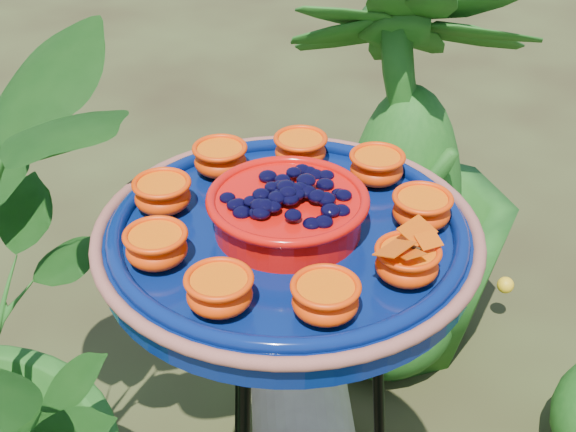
# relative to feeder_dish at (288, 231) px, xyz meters

# --- Properties ---
(feeder_dish) EXTENTS (0.56, 0.56, 0.11)m
(feeder_dish) POSITION_rel_feeder_dish_xyz_m (0.00, 0.00, 0.00)
(feeder_dish) COLOR #061851
(feeder_dish) RESTS_ON tripod_stand
(shrub_back_right) EXTENTS (0.80, 0.80, 1.02)m
(shrub_back_right) POSITION_rel_feeder_dish_xyz_m (0.85, 0.35, -0.42)
(shrub_back_right) COLOR #1A5416
(shrub_back_right) RESTS_ON ground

